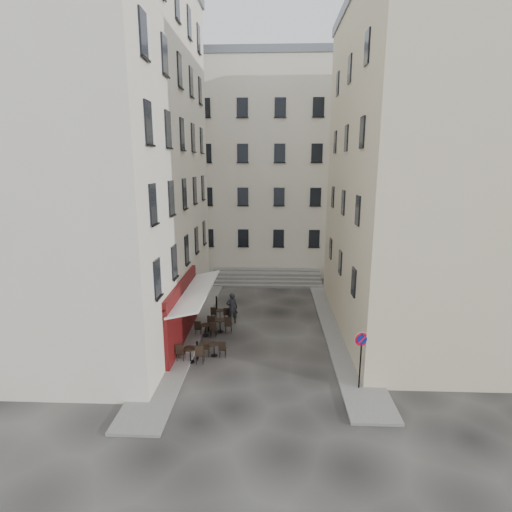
# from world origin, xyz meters

# --- Properties ---
(ground) EXTENTS (90.00, 90.00, 0.00)m
(ground) POSITION_xyz_m (0.00, 0.00, 0.00)
(ground) COLOR black
(ground) RESTS_ON ground
(sidewalk_left) EXTENTS (2.00, 22.00, 0.12)m
(sidewalk_left) POSITION_xyz_m (-4.50, 4.00, 0.06)
(sidewalk_left) COLOR slate
(sidewalk_left) RESTS_ON ground
(sidewalk_right) EXTENTS (2.00, 18.00, 0.12)m
(sidewalk_right) POSITION_xyz_m (4.50, 3.00, 0.06)
(sidewalk_right) COLOR slate
(sidewalk_right) RESTS_ON ground
(building_left) EXTENTS (12.20, 16.20, 20.60)m
(building_left) POSITION_xyz_m (-10.50, 3.00, 10.31)
(building_left) COLOR beige
(building_left) RESTS_ON ground
(building_right) EXTENTS (12.20, 14.20, 18.60)m
(building_right) POSITION_xyz_m (10.50, 3.50, 9.31)
(building_right) COLOR #C6B893
(building_right) RESTS_ON ground
(building_back) EXTENTS (18.20, 10.20, 18.60)m
(building_back) POSITION_xyz_m (-1.00, 19.00, 9.31)
(building_back) COLOR beige
(building_back) RESTS_ON ground
(cafe_storefront) EXTENTS (1.74, 7.30, 3.50)m
(cafe_storefront) POSITION_xyz_m (-4.32, 1.00, 1.88)
(cafe_storefront) COLOR #4C0A0E
(cafe_storefront) RESTS_ON ground
(stone_steps) EXTENTS (9.00, 3.15, 0.80)m
(stone_steps) POSITION_xyz_m (0.00, 12.57, 0.40)
(stone_steps) COLOR slate
(stone_steps) RESTS_ON ground
(bollard_near) EXTENTS (0.12, 0.12, 0.98)m
(bollard_near) POSITION_xyz_m (-3.25, -1.00, 0.53)
(bollard_near) COLOR black
(bollard_near) RESTS_ON ground
(bollard_mid) EXTENTS (0.12, 0.12, 0.98)m
(bollard_mid) POSITION_xyz_m (-3.25, 2.50, 0.53)
(bollard_mid) COLOR black
(bollard_mid) RESTS_ON ground
(bollard_far) EXTENTS (0.12, 0.12, 0.98)m
(bollard_far) POSITION_xyz_m (-3.25, 6.00, 0.53)
(bollard_far) COLOR black
(bollard_far) RESTS_ON ground
(no_parking_sign) EXTENTS (0.61, 0.16, 2.69)m
(no_parking_sign) POSITION_xyz_m (4.30, -3.53, 1.91)
(no_parking_sign) COLOR black
(no_parking_sign) RESTS_ON ground
(bistro_table_a) EXTENTS (1.39, 0.65, 0.98)m
(bistro_table_a) POSITION_xyz_m (-3.52, -1.38, 0.50)
(bistro_table_a) COLOR black
(bistro_table_a) RESTS_ON ground
(bistro_table_b) EXTENTS (1.24, 0.58, 0.87)m
(bistro_table_b) POSITION_xyz_m (-2.45, -0.66, 0.45)
(bistro_table_b) COLOR black
(bistro_table_b) RESTS_ON ground
(bistro_table_c) EXTENTS (1.26, 0.59, 0.89)m
(bistro_table_c) POSITION_xyz_m (-3.28, 1.77, 0.45)
(bistro_table_c) COLOR black
(bistro_table_c) RESTS_ON ground
(bistro_table_d) EXTENTS (1.40, 0.66, 0.99)m
(bistro_table_d) POSITION_xyz_m (-2.53, 2.34, 0.50)
(bistro_table_d) COLOR black
(bistro_table_d) RESTS_ON ground
(bistro_table_e) EXTENTS (1.17, 0.55, 0.82)m
(bistro_table_e) POSITION_xyz_m (-2.78, 4.24, 0.42)
(bistro_table_e) COLOR black
(bistro_table_e) RESTS_ON ground
(pedestrian) EXTENTS (0.79, 0.60, 1.93)m
(pedestrian) POSITION_xyz_m (-1.98, 3.83, 0.97)
(pedestrian) COLOR black
(pedestrian) RESTS_ON ground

